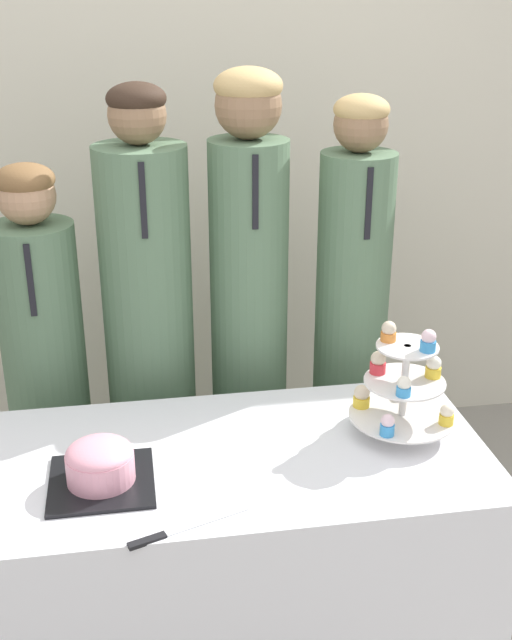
% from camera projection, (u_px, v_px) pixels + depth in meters
% --- Properties ---
extents(wall_back, '(9.00, 0.06, 2.70)m').
position_uv_depth(wall_back, '(186.00, 126.00, 3.12)').
color(wall_back, beige).
rests_on(wall_back, ground_plane).
extents(table, '(1.32, 0.67, 0.73)m').
position_uv_depth(table, '(239.00, 564.00, 2.25)').
color(table, white).
rests_on(table, ground_plane).
extents(round_cake, '(0.26, 0.26, 0.12)m').
position_uv_depth(round_cake, '(100.00, 464.00, 1.96)').
color(round_cake, black).
rests_on(round_cake, table).
extents(cake_knife, '(0.29, 0.12, 0.01)m').
position_uv_depth(cake_knife, '(169.00, 534.00, 1.80)').
color(cake_knife, silver).
rests_on(cake_knife, table).
extents(cupcake_stand, '(0.29, 0.29, 0.32)m').
position_uv_depth(cupcake_stand, '(403.00, 386.00, 2.16)').
color(cupcake_stand, silver).
rests_on(cupcake_stand, table).
extents(student_0, '(0.26, 0.26, 1.39)m').
position_uv_depth(student_0, '(48.00, 386.00, 2.58)').
color(student_0, '#567556').
rests_on(student_0, ground_plane).
extents(student_1, '(0.28, 0.29, 1.61)m').
position_uv_depth(student_1, '(150.00, 351.00, 2.59)').
color(student_1, '#567556').
rests_on(student_1, ground_plane).
extents(student_2, '(0.25, 0.25, 1.65)m').
position_uv_depth(student_2, '(249.00, 329.00, 2.62)').
color(student_2, '#567556').
rests_on(student_2, ground_plane).
extents(student_3, '(0.24, 0.25, 1.56)m').
position_uv_depth(student_3, '(350.00, 339.00, 2.70)').
color(student_3, '#567556').
rests_on(student_3, ground_plane).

